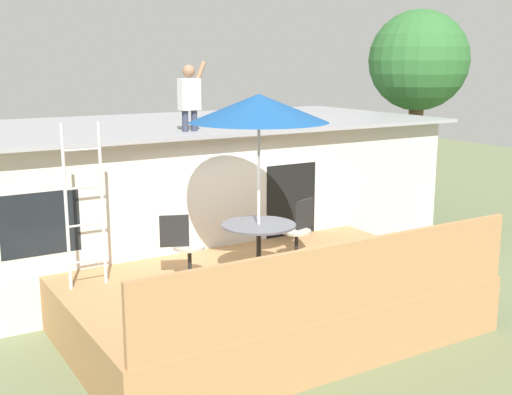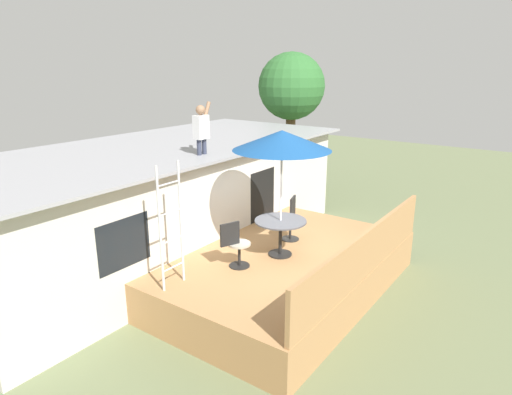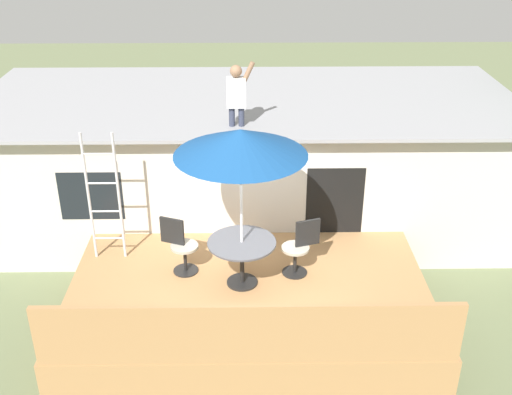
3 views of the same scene
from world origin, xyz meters
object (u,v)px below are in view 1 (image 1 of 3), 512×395
at_px(patio_table, 259,235).
at_px(patio_umbrella, 259,108).
at_px(step_ladder, 85,206).
at_px(patio_chair_right, 299,231).
at_px(person_figure, 190,93).
at_px(backyard_tree, 419,63).
at_px(patio_chair_left, 184,248).

xyz_separation_m(patio_table, patio_umbrella, (0.00, 0.00, 1.76)).
relative_size(step_ladder, patio_chair_right, 2.39).
bearing_deg(person_figure, backyard_tree, 16.06).
xyz_separation_m(patio_chair_left, backyard_tree, (7.89, 3.61, 2.46)).
bearing_deg(patio_chair_right, person_figure, -77.77).
height_order(patio_umbrella, backyard_tree, backyard_tree).
relative_size(patio_table, person_figure, 0.94).
xyz_separation_m(step_ladder, patio_chair_left, (1.22, -0.43, -0.64)).
distance_m(step_ladder, person_figure, 2.78).
relative_size(person_figure, patio_chair_left, 1.21).
bearing_deg(patio_chair_right, backyard_tree, -166.41).
height_order(step_ladder, backyard_tree, backyard_tree).
xyz_separation_m(step_ladder, patio_chair_right, (3.10, -0.51, -0.64)).
bearing_deg(patio_table, patio_chair_left, 158.96).
bearing_deg(patio_table, step_ladder, 159.79).
relative_size(patio_umbrella, backyard_tree, 0.51).
distance_m(patio_table, patio_umbrella, 1.76).
bearing_deg(patio_umbrella, patio_chair_right, 17.97).
height_order(patio_table, backyard_tree, backyard_tree).
bearing_deg(patio_umbrella, step_ladder, 159.79).
distance_m(patio_umbrella, step_ladder, 2.65).
height_order(patio_chair_left, patio_chair_right, same).
height_order(patio_table, patio_chair_left, patio_chair_left).
distance_m(patio_umbrella, person_figure, 1.98).
bearing_deg(step_ladder, patio_table, -20.21).
relative_size(patio_table, patio_umbrella, 0.41).
bearing_deg(patio_table, person_figure, 92.14).
bearing_deg(step_ladder, patio_chair_left, -19.54).
bearing_deg(patio_chair_left, backyard_tree, 45.63).
relative_size(step_ladder, backyard_tree, 0.44).
height_order(patio_chair_right, backyard_tree, backyard_tree).
xyz_separation_m(patio_umbrella, backyard_tree, (6.92, 3.99, 0.57)).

